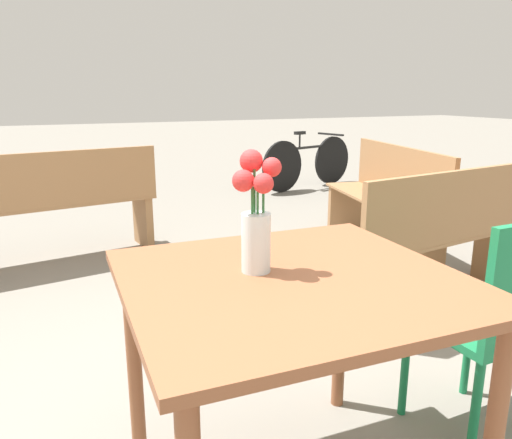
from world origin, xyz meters
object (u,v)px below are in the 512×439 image
(flower_vase, at_px, (256,222))
(bench_far, at_px, (23,205))
(bench_middle, at_px, (388,197))
(cafe_chair, at_px, (498,316))
(bicycle, at_px, (308,162))
(table_front, at_px, (292,309))
(bench_near, at_px, (444,235))

(flower_vase, distance_m, bench_far, 2.74)
(flower_vase, xyz_separation_m, bench_middle, (1.98, 1.85, -0.45))
(cafe_chair, height_order, bicycle, cafe_chair)
(table_front, relative_size, flower_vase, 2.77)
(flower_vase, relative_size, cafe_chair, 0.40)
(bench_near, relative_size, bench_middle, 1.01)
(cafe_chair, distance_m, bench_middle, 2.26)
(flower_vase, distance_m, bench_middle, 2.74)
(flower_vase, distance_m, cafe_chair, 0.97)
(flower_vase, bearing_deg, bench_middle, 43.06)
(bench_near, bearing_deg, bench_far, 141.32)
(table_front, relative_size, bench_middle, 0.65)
(table_front, bearing_deg, bench_far, 105.23)
(table_front, height_order, bicycle, bicycle)
(bench_near, xyz_separation_m, bench_far, (-2.23, 1.78, 0.02))
(bench_far, relative_size, bicycle, 1.27)
(table_front, bearing_deg, bench_middle, 45.46)
(bicycle, bearing_deg, bench_far, -151.18)
(flower_vase, xyz_separation_m, cafe_chair, (0.87, -0.13, -0.41))
(bicycle, bearing_deg, table_front, -120.59)
(bench_middle, relative_size, bench_far, 0.75)
(bench_middle, distance_m, bench_far, 2.75)
(flower_vase, relative_size, bench_middle, 0.24)
(bench_near, bearing_deg, flower_vase, -151.90)
(table_front, bearing_deg, bench_near, 31.67)
(table_front, xyz_separation_m, flower_vase, (-0.08, 0.08, 0.25))
(table_front, distance_m, cafe_chair, 0.81)
(bench_middle, bearing_deg, table_front, -134.54)
(table_front, xyz_separation_m, bench_far, (-0.74, 2.71, -0.18))
(bench_middle, bearing_deg, bench_near, -111.92)
(cafe_chair, xyz_separation_m, bench_far, (-1.53, 2.75, -0.02))
(bench_far, distance_m, bicycle, 3.95)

